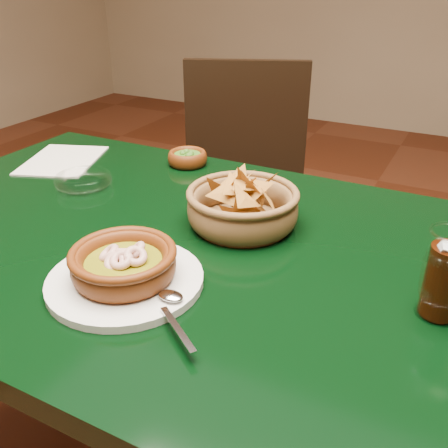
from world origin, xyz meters
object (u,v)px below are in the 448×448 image
at_px(chip_basket, 243,206).
at_px(dining_table, 165,277).
at_px(dining_chair, 243,196).
at_px(shrimp_plate, 124,267).
at_px(cola_drink, 445,276).

bearing_deg(chip_basket, dining_table, -140.99).
xyz_separation_m(dining_table, dining_chair, (-0.16, 0.70, -0.14)).
bearing_deg(dining_table, chip_basket, 39.01).
relative_size(dining_table, shrimp_plate, 3.91).
bearing_deg(cola_drink, dining_chair, 131.56).
xyz_separation_m(shrimp_plate, chip_basket, (0.07, 0.26, 0.01)).
height_order(dining_table, dining_chair, dining_chair).
xyz_separation_m(dining_table, shrimp_plate, (0.04, -0.17, 0.13)).
height_order(shrimp_plate, cola_drink, cola_drink).
height_order(dining_chair, shrimp_plate, dining_chair).
distance_m(chip_basket, cola_drink, 0.38).
distance_m(dining_table, cola_drink, 0.51).
bearing_deg(chip_basket, shrimp_plate, -105.75).
bearing_deg(shrimp_plate, chip_basket, 74.25).
bearing_deg(chip_basket, dining_chair, 115.03).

